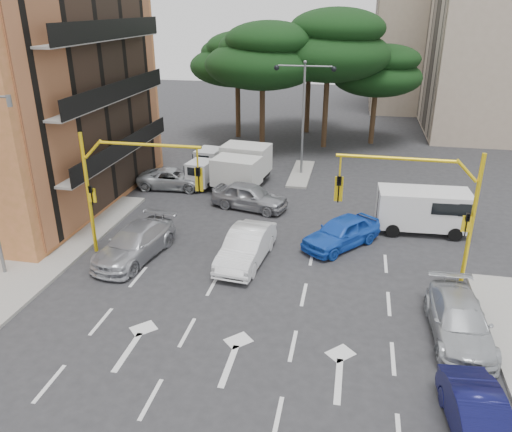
{
  "coord_description": "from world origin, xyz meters",
  "views": [
    {
      "loc": [
        3.6,
        -18.15,
        11.37
      ],
      "look_at": [
        -0.93,
        4.24,
        1.6
      ],
      "focal_mm": 35.0,
      "sensor_mm": 36.0,
      "label": 1
    }
  ],
  "objects": [
    {
      "name": "ground",
      "position": [
        0.0,
        0.0,
        0.0
      ],
      "size": [
        120.0,
        120.0,
        0.0
      ],
      "primitive_type": "plane",
      "color": "#28282B",
      "rests_on": "ground"
    },
    {
      "name": "median_strip",
      "position": [
        0.0,
        16.0,
        0.07
      ],
      "size": [
        1.4,
        6.0,
        0.15
      ],
      "primitive_type": "cube",
      "color": "gray",
      "rests_on": "ground"
    },
    {
      "name": "apartment_beige_far",
      "position": [
        12.95,
        44.0,
        8.35
      ],
      "size": [
        16.2,
        12.15,
        16.7
      ],
      "color": "tan",
      "rests_on": "ground"
    },
    {
      "name": "pine_left_near",
      "position": [
        -3.94,
        21.96,
        7.6
      ],
      "size": [
        9.15,
        9.15,
        10.23
      ],
      "color": "#382616",
      "rests_on": "ground"
    },
    {
      "name": "pine_center",
      "position": [
        1.06,
        23.96,
        8.3
      ],
      "size": [
        9.98,
        9.98,
        11.16
      ],
      "color": "#382616",
      "rests_on": "ground"
    },
    {
      "name": "pine_left_far",
      "position": [
        -6.94,
        25.96,
        6.91
      ],
      "size": [
        8.32,
        8.32,
        9.3
      ],
      "color": "#382616",
      "rests_on": "ground"
    },
    {
      "name": "pine_right",
      "position": [
        5.06,
        25.96,
        6.22
      ],
      "size": [
        7.49,
        7.49,
        8.37
      ],
      "color": "#382616",
      "rests_on": "ground"
    },
    {
      "name": "pine_back",
      "position": [
        -0.94,
        28.96,
        7.6
      ],
      "size": [
        9.15,
        9.15,
        10.23
      ],
      "color": "#382616",
      "rests_on": "ground"
    },
    {
      "name": "signal_mast_right",
      "position": [
        6.8,
        1.99,
        3.88
      ],
      "size": [
        5.79,
        0.37,
        6.0
      ],
      "color": "yellow",
      "rests_on": "ground"
    },
    {
      "name": "signal_mast_left",
      "position": [
        -6.8,
        1.99,
        3.88
      ],
      "size": [
        5.79,
        0.37,
        6.0
      ],
      "color": "yellow",
      "rests_on": "ground"
    },
    {
      "name": "street_lamp_center",
      "position": [
        0.0,
        16.0,
        5.43
      ],
      "size": [
        4.16,
        0.36,
        7.77
      ],
      "color": "slate",
      "rests_on": "median_strip"
    },
    {
      "name": "car_white_hatch",
      "position": [
        -1.02,
        2.38,
        0.8
      ],
      "size": [
        2.17,
        5.0,
        1.6
      ],
      "primitive_type": "imported",
      "rotation": [
        0.0,
        0.0,
        -0.1
      ],
      "color": "white",
      "rests_on": "ground"
    },
    {
      "name": "car_blue_compact",
      "position": [
        3.31,
        4.97,
        0.77
      ],
      "size": [
        4.25,
        4.66,
        1.54
      ],
      "primitive_type": "imported",
      "rotation": [
        0.0,
        0.0,
        -0.68
      ],
      "color": "blue",
      "rests_on": "ground"
    },
    {
      "name": "car_silver_wagon",
      "position": [
        -6.38,
        1.76,
        0.76
      ],
      "size": [
        2.95,
        5.51,
        1.52
      ],
      "primitive_type": "imported",
      "rotation": [
        0.0,
        0.0,
        -0.16
      ],
      "color": "#A6A8AE",
      "rests_on": "ground"
    },
    {
      "name": "car_silver_cross_a",
      "position": [
        -8.0,
        11.5,
        0.65
      ],
      "size": [
        4.77,
        2.43,
        1.29
      ],
      "primitive_type": "imported",
      "rotation": [
        0.0,
        0.0,
        1.63
      ],
      "color": "#AEB3B7",
      "rests_on": "ground"
    },
    {
      "name": "car_silver_cross_b",
      "position": [
        -2.28,
        9.0,
        0.78
      ],
      "size": [
        4.9,
        2.85,
        1.57
      ],
      "primitive_type": "imported",
      "rotation": [
        0.0,
        0.0,
        1.34
      ],
      "color": "#95979D",
      "rests_on": "ground"
    },
    {
      "name": "car_navy_parked",
      "position": [
        7.61,
        -6.62,
        0.67
      ],
      "size": [
        1.84,
        4.21,
        1.34
      ],
      "primitive_type": "imported",
      "rotation": [
        0.0,
        0.0,
        0.1
      ],
      "color": "#0B0C3A",
      "rests_on": "ground"
    },
    {
      "name": "car_silver_parked",
      "position": [
        7.86,
        -1.8,
        0.72
      ],
      "size": [
        2.14,
        4.99,
        1.43
      ],
      "primitive_type": "imported",
      "rotation": [
        0.0,
        0.0,
        0.03
      ],
      "color": "#AEB2B6",
      "rests_on": "ground"
    },
    {
      "name": "van_white",
      "position": [
        7.45,
        7.67,
        1.18
      ],
      "size": [
        4.82,
        2.37,
        2.36
      ],
      "primitive_type": null,
      "rotation": [
        0.0,
        0.0,
        -1.52
      ],
      "color": "silver",
      "rests_on": "ground"
    },
    {
      "name": "box_truck_a",
      "position": [
        -4.5,
        14.0,
        1.27
      ],
      "size": [
        5.4,
        2.77,
        2.55
      ],
      "primitive_type": null,
      "rotation": [
        0.0,
        0.0,
        1.45
      ],
      "color": "silver",
      "rests_on": "ground"
    },
    {
      "name": "box_truck_b",
      "position": [
        -4.5,
        11.51,
        1.18
      ],
      "size": [
        5.06,
        2.72,
        2.37
      ],
      "primitive_type": null,
      "rotation": [
        0.0,
        0.0,
        1.42
      ],
      "color": "silver",
      "rests_on": "ground"
    }
  ]
}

